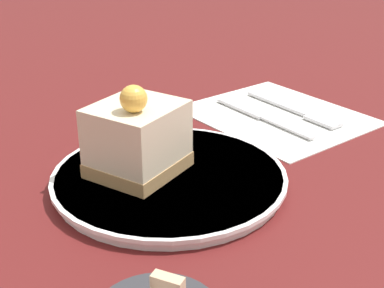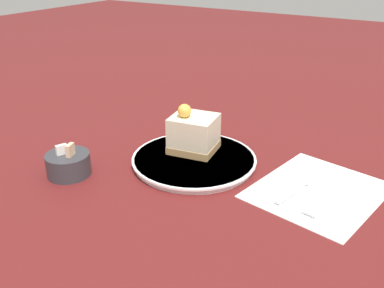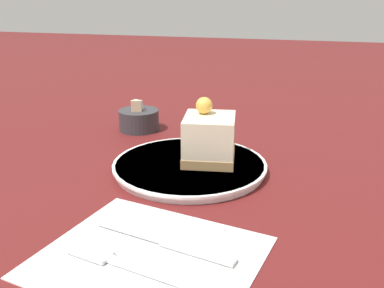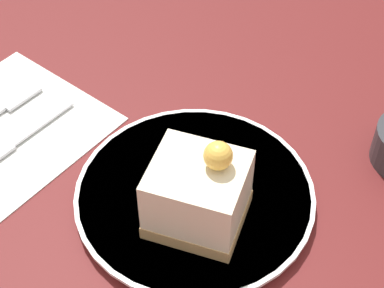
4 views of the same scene
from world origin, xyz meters
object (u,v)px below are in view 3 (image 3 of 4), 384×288
Objects in this scene: plate at (190,166)px; sugar_bowl at (139,120)px; fork at (123,263)px; knife at (175,245)px; cake_slice at (209,138)px.

plate is 2.99× the size of sugar_bowl.
fork is 0.06m from knife.
sugar_bowl reaches higher than knife.
knife is 2.15× the size of sugar_bowl.
cake_slice reaches higher than fork.
knife is at bearing -152.25° from sugar_bowl.
plate is 1.47× the size of fork.
fork is at bearing -178.91° from plate.
cake_slice is 0.28m from fork.
cake_slice is at bearing 16.24° from knife.
sugar_bowl is at bearing 39.21° from knife.
knife is (0.05, -0.04, 0.00)m from fork.
plate is 0.26m from fork.
knife is (-0.23, -0.02, -0.05)m from cake_slice.
knife is at bearing 175.56° from cake_slice.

